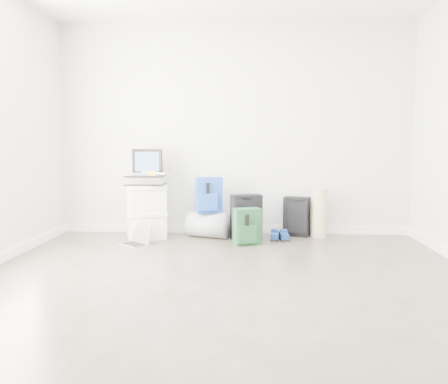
# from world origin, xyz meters

# --- Properties ---
(ground) EXTENTS (5.00, 5.00, 0.00)m
(ground) POSITION_xyz_m (0.00, 0.00, 0.00)
(ground) COLOR #3A322A
(ground) RESTS_ON ground
(room_envelope) EXTENTS (4.52, 5.02, 2.71)m
(room_envelope) POSITION_xyz_m (0.00, 0.02, 1.72)
(room_envelope) COLOR silver
(room_envelope) RESTS_ON ground
(boxes_stack) EXTENTS (0.57, 0.52, 0.66)m
(boxes_stack) POSITION_xyz_m (-1.07, 2.11, 0.33)
(boxes_stack) COLOR white
(boxes_stack) RESTS_ON ground
(briefcase) EXTENTS (0.45, 0.33, 0.13)m
(briefcase) POSITION_xyz_m (-1.07, 2.11, 0.72)
(briefcase) COLOR #B2B2B7
(briefcase) RESTS_ON boxes_stack
(painting) EXTENTS (0.40, 0.16, 0.31)m
(painting) POSITION_xyz_m (-1.07, 2.21, 0.94)
(painting) COLOR black
(painting) RESTS_ON briefcase
(drone) EXTENTS (0.42, 0.42, 0.05)m
(drone) POSITION_xyz_m (-0.99, 2.09, 0.81)
(drone) COLOR gold
(drone) RESTS_ON briefcase
(duffel_bag) EXTENTS (0.60, 0.48, 0.32)m
(duffel_bag) POSITION_xyz_m (-0.30, 2.19, 0.16)
(duffel_bag) COLOR gray
(duffel_bag) RESTS_ON ground
(blue_backpack) EXTENTS (0.35, 0.30, 0.44)m
(blue_backpack) POSITION_xyz_m (-0.30, 2.16, 0.53)
(blue_backpack) COLOR #1A4CAB
(blue_backpack) RESTS_ON duffel_bag
(large_suitcase) EXTENTS (0.40, 0.32, 0.55)m
(large_suitcase) POSITION_xyz_m (0.16, 2.09, 0.27)
(large_suitcase) COLOR black
(large_suitcase) RESTS_ON ground
(green_backpack) EXTENTS (0.34, 0.30, 0.42)m
(green_backpack) POSITION_xyz_m (0.18, 1.80, 0.20)
(green_backpack) COLOR #153C27
(green_backpack) RESTS_ON ground
(carry_on) EXTENTS (0.35, 0.28, 0.49)m
(carry_on) POSITION_xyz_m (0.80, 2.34, 0.25)
(carry_on) COLOR black
(carry_on) RESTS_ON ground
(shoes) EXTENTS (0.23, 0.26, 0.08)m
(shoes) POSITION_xyz_m (0.57, 2.08, 0.04)
(shoes) COLOR black
(shoes) RESTS_ON ground
(rolled_rug) EXTENTS (0.20, 0.20, 0.61)m
(rolled_rug) POSITION_xyz_m (1.07, 2.31, 0.31)
(rolled_rug) COLOR tan
(rolled_rug) RESTS_ON ground
(laptop) EXTENTS (0.40, 0.40, 0.24)m
(laptop) POSITION_xyz_m (-1.10, 1.71, 0.06)
(laptop) COLOR silver
(laptop) RESTS_ON ground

